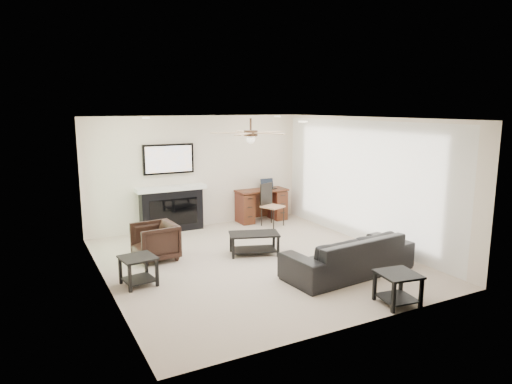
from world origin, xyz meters
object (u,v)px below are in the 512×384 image
(sofa, at_px, (348,254))
(coffee_table, at_px, (254,244))
(armchair, at_px, (155,242))
(fireplace_unit, at_px, (171,188))
(desk, at_px, (261,205))

(sofa, relative_size, coffee_table, 2.47)
(sofa, xyz_separation_m, armchair, (-2.60, 2.15, 0.01))
(sofa, bearing_deg, armchair, -44.63)
(sofa, distance_m, armchair, 3.37)
(sofa, xyz_separation_m, coffee_table, (-0.90, 1.60, -0.12))
(fireplace_unit, relative_size, desk, 1.57)
(armchair, height_order, desk, desk)
(sofa, height_order, coffee_table, sofa)
(armchair, xyz_separation_m, desk, (3.02, 1.62, 0.05))
(armchair, relative_size, coffee_table, 0.81)
(fireplace_unit, bearing_deg, desk, -1.89)
(coffee_table, bearing_deg, sofa, -41.84)
(sofa, distance_m, fireplace_unit, 4.27)
(fireplace_unit, height_order, desk, fireplace_unit)
(armchair, distance_m, desk, 3.43)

